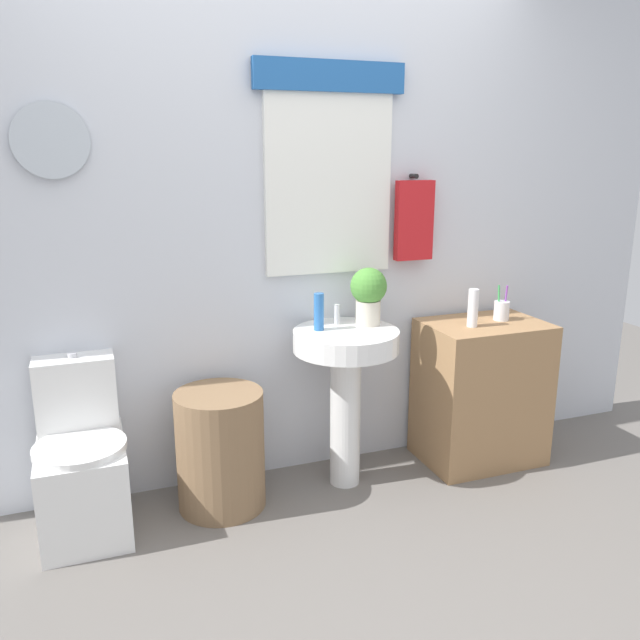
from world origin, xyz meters
The scene contains 11 objects.
ground_plane centered at (0.00, 0.00, 0.00)m, with size 8.00×8.00×0.00m, color slate.
back_wall centered at (0.00, 1.15, 1.31)m, with size 4.40×0.18×2.60m.
toilet centered at (-0.99, 0.88, 0.29)m, with size 0.38×0.51×0.77m.
laundry_hamper centered at (-0.39, 0.85, 0.28)m, with size 0.41×0.41×0.56m, color #846647.
pedestal_sink centered at (0.23, 0.85, 0.60)m, with size 0.51×0.51×0.80m.
faucet centered at (0.23, 0.97, 0.85)m, with size 0.03×0.03×0.10m, color silver.
wooden_cabinet centered at (1.01, 0.85, 0.38)m, with size 0.62×0.44×0.76m, color #9E754C.
soap_bottle centered at (0.11, 0.90, 0.88)m, with size 0.05×0.05×0.18m, color #2D6BB7.
potted_plant centered at (0.37, 0.91, 0.96)m, with size 0.18×0.18×0.28m.
lotion_bottle centered at (0.90, 0.81, 0.86)m, with size 0.05×0.05×0.19m, color white.
toothbrush_cup centered at (1.12, 0.87, 0.81)m, with size 0.08×0.08×0.19m.
Camera 1 is at (-0.90, -1.86, 1.62)m, focal length 36.02 mm.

